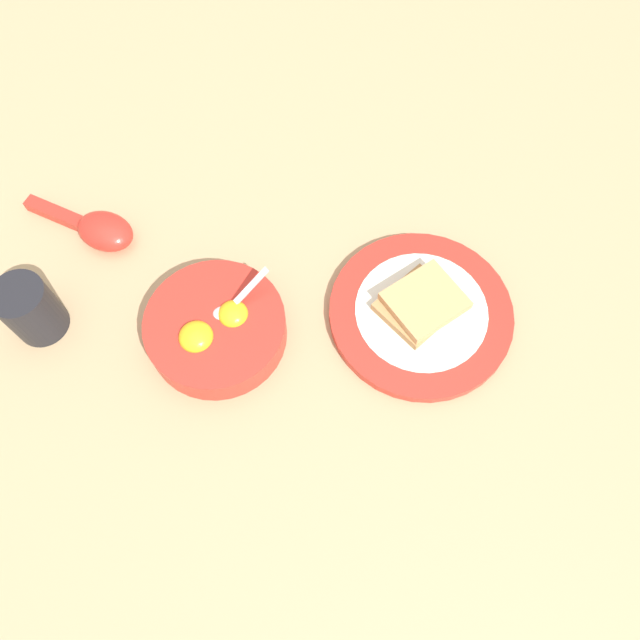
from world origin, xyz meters
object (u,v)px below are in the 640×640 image
Objects in this scene: toast_sandwich at (421,303)px; egg_bowl at (216,328)px; soup_spoon at (98,229)px; drinking_cup at (30,309)px; toast_plate at (421,313)px.

egg_bowl is at bearing 4.19° from toast_sandwich.
soup_spoon is at bearing -18.42° from toast_sandwich.
drinking_cup is (0.46, -0.01, 0.02)m from toast_sandwich.
egg_bowl is at bearing 135.86° from soup_spoon.
toast_plate is 0.43m from soup_spoon.
drinking_cup reaches higher than egg_bowl.
egg_bowl reaches higher than toast_plate.
soup_spoon is 2.00× the size of drinking_cup.
toast_plate is 0.02m from toast_sandwich.
drinking_cup reaches higher than toast_sandwich.
toast_sandwich reaches higher than soup_spoon.
egg_bowl is at bearing 3.32° from toast_plate.
toast_plate is at bearing 115.92° from toast_sandwich.
drinking_cup reaches higher than soup_spoon.
drinking_cup is (0.21, -0.03, 0.02)m from egg_bowl.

